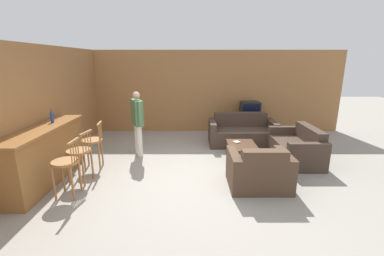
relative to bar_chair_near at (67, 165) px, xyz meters
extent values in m
plane|color=gray|center=(2.24, 0.56, -0.56)|extent=(24.00, 24.00, 0.00)
cube|color=#9E6B3D|center=(2.24, 4.28, 0.74)|extent=(9.40, 0.08, 2.60)
cube|color=#9E6B3D|center=(-1.00, 1.92, 0.74)|extent=(0.08, 8.72, 2.60)
cube|color=brown|center=(-0.66, 0.56, -0.05)|extent=(0.47, 2.25, 1.02)
cube|color=brown|center=(-0.66, 0.56, 0.48)|extent=(0.55, 2.31, 0.05)
cylinder|color=#996638|center=(-0.02, 0.00, 0.06)|extent=(0.44, 0.44, 0.04)
cylinder|color=#996638|center=(-0.17, 0.15, -0.26)|extent=(0.04, 0.04, 0.61)
cylinder|color=#996638|center=(-0.17, -0.15, -0.26)|extent=(0.04, 0.04, 0.61)
cylinder|color=#996638|center=(0.14, 0.15, -0.26)|extent=(0.04, 0.04, 0.61)
cylinder|color=#996638|center=(0.14, -0.15, -0.26)|extent=(0.04, 0.04, 0.61)
cylinder|color=#996638|center=(0.17, 0.13, 0.25)|extent=(0.02, 0.02, 0.33)
cylinder|color=#996638|center=(0.17, 0.04, 0.25)|extent=(0.02, 0.02, 0.33)
cylinder|color=#996638|center=(0.17, -0.04, 0.25)|extent=(0.02, 0.02, 0.33)
cylinder|color=#996638|center=(0.17, -0.13, 0.25)|extent=(0.02, 0.02, 0.33)
cube|color=#996638|center=(0.17, 0.00, 0.43)|extent=(0.04, 0.37, 0.04)
cylinder|color=#996638|center=(-0.02, 0.54, 0.06)|extent=(0.51, 0.51, 0.04)
cylinder|color=#996638|center=(-0.14, 0.71, -0.26)|extent=(0.04, 0.04, 0.61)
cylinder|color=#996638|center=(-0.19, 0.41, -0.26)|extent=(0.04, 0.04, 0.61)
cylinder|color=#996638|center=(0.16, 0.66, -0.26)|extent=(0.04, 0.04, 0.61)
cylinder|color=#996638|center=(0.11, 0.36, -0.26)|extent=(0.04, 0.04, 0.61)
cylinder|color=#996638|center=(0.19, 0.63, 0.25)|extent=(0.02, 0.02, 0.33)
cylinder|color=#996638|center=(0.18, 0.55, 0.25)|extent=(0.02, 0.02, 0.33)
cylinder|color=#996638|center=(0.16, 0.46, 0.25)|extent=(0.02, 0.02, 0.33)
cylinder|color=#996638|center=(0.14, 0.37, 0.25)|extent=(0.02, 0.02, 0.33)
cube|color=#996638|center=(0.17, 0.50, 0.43)|extent=(0.10, 0.37, 0.04)
cylinder|color=#996638|center=(-0.02, 1.20, 0.06)|extent=(0.49, 0.49, 0.04)
cylinder|color=#996638|center=(-0.19, 1.33, -0.26)|extent=(0.04, 0.04, 0.61)
cylinder|color=#996638|center=(-0.15, 1.02, -0.26)|extent=(0.04, 0.04, 0.61)
cylinder|color=#996638|center=(0.12, 1.37, -0.26)|extent=(0.04, 0.04, 0.61)
cylinder|color=#996638|center=(0.16, 1.07, -0.26)|extent=(0.04, 0.04, 0.61)
cylinder|color=#996638|center=(0.15, 1.35, 0.25)|extent=(0.02, 0.02, 0.33)
cylinder|color=#996638|center=(0.16, 1.27, 0.25)|extent=(0.02, 0.02, 0.33)
cylinder|color=#996638|center=(0.17, 1.18, 0.25)|extent=(0.02, 0.02, 0.33)
cylinder|color=#996638|center=(0.19, 1.09, 0.25)|extent=(0.02, 0.02, 0.33)
cube|color=#996638|center=(0.17, 1.22, 0.43)|extent=(0.09, 0.37, 0.04)
cube|color=#423328|center=(3.52, 2.83, -0.34)|extent=(1.50, 0.93, 0.45)
cube|color=#423328|center=(3.52, 3.19, 0.08)|extent=(1.50, 0.22, 0.39)
cube|color=#423328|center=(2.69, 2.83, -0.23)|extent=(0.16, 0.93, 0.66)
cube|color=#423328|center=(4.35, 2.83, -0.23)|extent=(0.16, 0.93, 0.66)
cube|color=#4C3828|center=(3.36, 0.36, -0.34)|extent=(0.77, 0.89, 0.45)
cube|color=#4C3828|center=(3.36, 0.03, 0.07)|extent=(0.77, 0.22, 0.37)
cube|color=#4C3828|center=(3.82, 0.36, -0.24)|extent=(0.16, 0.89, 0.65)
cube|color=#4C3828|center=(2.89, 0.36, -0.24)|extent=(0.16, 0.89, 0.65)
cube|color=#423328|center=(4.52, 1.63, -0.34)|extent=(0.86, 1.19, 0.45)
cube|color=#423328|center=(4.84, 1.63, 0.07)|extent=(0.22, 1.19, 0.36)
cube|color=#423328|center=(4.52, 2.31, -0.24)|extent=(0.86, 0.16, 0.65)
cube|color=#423328|center=(4.52, 0.95, -0.24)|extent=(0.86, 0.16, 0.65)
cube|color=#472D1E|center=(3.30, 1.65, -0.20)|extent=(0.65, 0.89, 0.04)
cube|color=#472D1E|center=(3.01, 1.25, -0.39)|extent=(0.06, 0.06, 0.35)
cube|color=#472D1E|center=(3.58, 1.25, -0.39)|extent=(0.06, 0.06, 0.35)
cube|color=#472D1E|center=(3.01, 2.06, -0.39)|extent=(0.06, 0.06, 0.35)
cube|color=#472D1E|center=(3.58, 2.06, -0.39)|extent=(0.06, 0.06, 0.35)
cube|color=#513823|center=(3.94, 3.87, -0.28)|extent=(1.00, 0.55, 0.58)
cube|color=black|center=(3.94, 3.87, 0.25)|extent=(0.58, 0.46, 0.46)
cube|color=black|center=(3.94, 3.64, 0.25)|extent=(0.51, 0.01, 0.39)
cylinder|color=#234293|center=(-0.68, 0.99, 0.60)|extent=(0.06, 0.06, 0.18)
cone|color=#234293|center=(-0.68, 0.99, 0.73)|extent=(0.06, 0.06, 0.08)
cylinder|color=black|center=(-0.68, 0.99, 0.77)|extent=(0.02, 0.02, 0.02)
cube|color=#B7AD99|center=(3.19, 1.82, -0.17)|extent=(0.20, 0.20, 0.02)
cylinder|color=silver|center=(0.85, 1.91, -0.18)|extent=(0.14, 0.14, 0.77)
cylinder|color=silver|center=(0.78, 2.06, -0.18)|extent=(0.14, 0.14, 0.77)
cube|color=#4C754C|center=(0.81, 1.99, 0.51)|extent=(0.37, 0.50, 0.61)
cylinder|color=#4C754C|center=(0.92, 1.76, 0.53)|extent=(0.09, 0.09, 0.56)
cylinder|color=#4C754C|center=(0.70, 2.21, 0.53)|extent=(0.09, 0.09, 0.56)
sphere|color=tan|center=(0.81, 1.99, 0.92)|extent=(0.18, 0.18, 0.18)
camera|label=1|loc=(2.12, -4.03, 1.71)|focal=24.00mm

